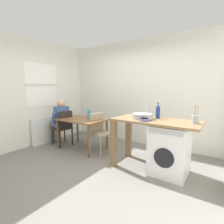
{
  "coord_description": "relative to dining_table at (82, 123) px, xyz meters",
  "views": [
    {
      "loc": [
        2.0,
        -2.43,
        1.49
      ],
      "look_at": [
        0.03,
        0.45,
        0.99
      ],
      "focal_mm": 27.66,
      "sensor_mm": 36.0,
      "label": 1
    }
  ],
  "objects": [
    {
      "name": "wall_back",
      "position": [
        0.89,
        1.23,
        0.71
      ],
      "size": [
        4.6,
        0.1,
        2.7
      ],
      "primitive_type": "cube",
      "color": "silver",
      "rests_on": "ground_plane"
    },
    {
      "name": "utensil_crock",
      "position": [
        2.48,
        -0.01,
        0.35
      ],
      "size": [
        0.11,
        0.11,
        0.3
      ],
      "color": "gray",
      "rests_on": "kitchen_counter"
    },
    {
      "name": "wall_window_side",
      "position": [
        -1.25,
        -0.52,
        0.71
      ],
      "size": [
        0.12,
        3.8,
        2.7
      ],
      "color": "silver",
      "rests_on": "ground_plane"
    },
    {
      "name": "sink_basin",
      "position": [
        1.59,
        -0.06,
        0.32
      ],
      "size": [
        0.38,
        0.38,
        0.09
      ],
      "primitive_type": "cylinder",
      "color": "#9EA0A5",
      "rests_on": "kitchen_counter"
    },
    {
      "name": "chair_person_seat",
      "position": [
        -0.55,
        -0.11,
        -0.14
      ],
      "size": [
        0.45,
        0.45,
        0.9
      ],
      "rotation": [
        0.0,
        0.0,
        1.43
      ],
      "color": "black",
      "rests_on": "ground_plane"
    },
    {
      "name": "kitchen_counter",
      "position": [
        1.64,
        -0.06,
        0.12
      ],
      "size": [
        1.5,
        0.68,
        0.92
      ],
      "color": "olive",
      "rests_on": "ground_plane"
    },
    {
      "name": "scissors",
      "position": [
        1.8,
        -0.16,
        0.28
      ],
      "size": [
        0.15,
        0.06,
        0.01
      ],
      "color": "#B2B2B7",
      "rests_on": "kitchen_counter"
    },
    {
      "name": "dining_table",
      "position": [
        0.0,
        0.0,
        0.0
      ],
      "size": [
        1.1,
        0.76,
        0.74
      ],
      "color": "brown",
      "rests_on": "ground_plane"
    },
    {
      "name": "tap",
      "position": [
        1.59,
        0.12,
        0.42
      ],
      "size": [
        0.02,
        0.02,
        0.28
      ],
      "primitive_type": "cylinder",
      "color": "#B2B2B7",
      "rests_on": "kitchen_counter"
    },
    {
      "name": "washing_machine",
      "position": [
        2.11,
        -0.06,
        -0.21
      ],
      "size": [
        0.6,
        0.61,
        0.86
      ],
      "color": "white",
      "rests_on": "ground_plane"
    },
    {
      "name": "radiator",
      "position": [
        -1.13,
        -0.22,
        -0.29
      ],
      "size": [
        0.1,
        0.8,
        0.7
      ],
      "primitive_type": "cube",
      "color": "white",
      "rests_on": "ground_plane"
    },
    {
      "name": "seated_person",
      "position": [
        -0.71,
        -0.09,
        0.03
      ],
      "size": [
        0.53,
        0.53,
        1.2
      ],
      "rotation": [
        0.0,
        0.0,
        1.43
      ],
      "color": "#595651",
      "rests_on": "ground_plane"
    },
    {
      "name": "bottle_tall_green",
      "position": [
        1.82,
        0.12,
        0.41
      ],
      "size": [
        0.08,
        0.08,
        0.29
      ],
      "color": "navy",
      "rests_on": "kitchen_counter"
    },
    {
      "name": "mixing_bowl",
      "position": [
        1.72,
        -0.26,
        0.3
      ],
      "size": [
        0.17,
        0.17,
        0.05
      ],
      "color": "slate",
      "rests_on": "kitchen_counter"
    },
    {
      "name": "ground_plane",
      "position": [
        0.89,
        -0.52,
        -0.64
      ],
      "size": [
        5.46,
        5.46,
        0.0
      ],
      "primitive_type": "plane",
      "color": "slate"
    },
    {
      "name": "vase",
      "position": [
        0.15,
        0.1,
        0.2
      ],
      "size": [
        0.09,
        0.09,
        0.22
      ],
      "primitive_type": "cylinder",
      "color": "teal",
      "rests_on": "dining_table"
    },
    {
      "name": "chair_opposite",
      "position": [
        0.48,
        0.06,
        -0.14
      ],
      "size": [
        0.47,
        0.47,
        0.9
      ],
      "rotation": [
        0.0,
        0.0,
        -1.77
      ],
      "color": "gray",
      "rests_on": "ground_plane"
    }
  ]
}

